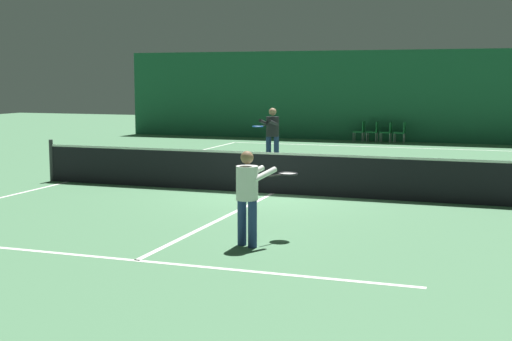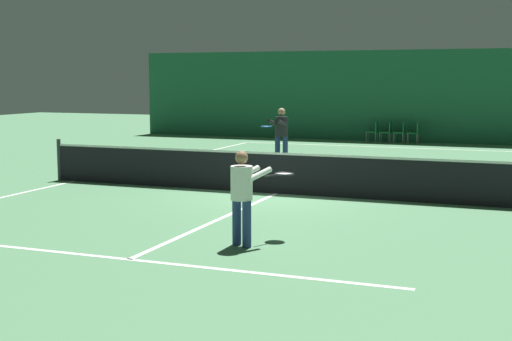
{
  "view_description": "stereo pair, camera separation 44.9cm",
  "coord_description": "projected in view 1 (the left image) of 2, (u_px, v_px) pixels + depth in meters",
  "views": [
    {
      "loc": [
        4.98,
        -15.33,
        2.63
      ],
      "look_at": [
        0.49,
        -2.53,
        0.86
      ],
      "focal_mm": 50.0,
      "sensor_mm": 36.0,
      "label": 1
    },
    {
      "loc": [
        5.4,
        -15.18,
        2.63
      ],
      "look_at": [
        0.49,
        -2.53,
        0.86
      ],
      "focal_mm": 50.0,
      "sensor_mm": 36.0,
      "label": 2
    }
  ],
  "objects": [
    {
      "name": "player_near",
      "position": [
        249.0,
        191.0,
        11.14
      ],
      "size": [
        0.86,
        1.3,
        1.51
      ],
      "rotation": [
        0.0,
        0.0,
        1.12
      ],
      "color": "navy",
      "rests_on": "ground"
    },
    {
      "name": "courtside_chair_2",
      "position": [
        388.0,
        131.0,
        29.18
      ],
      "size": [
        0.44,
        0.44,
        0.84
      ],
      "rotation": [
        0.0,
        0.0,
        -1.57
      ],
      "color": "#99999E",
      "rests_on": "ground"
    },
    {
      "name": "courtside_chair_1",
      "position": [
        374.0,
        130.0,
        29.36
      ],
      "size": [
        0.44,
        0.44,
        0.84
      ],
      "rotation": [
        0.0,
        0.0,
        -1.57
      ],
      "color": "#99999E",
      "rests_on": "ground"
    },
    {
      "name": "player_far",
      "position": [
        272.0,
        131.0,
        21.9
      ],
      "size": [
        0.54,
        1.41,
        1.72
      ],
      "rotation": [
        0.0,
        0.0,
        -1.7
      ],
      "color": "navy",
      "rests_on": "ground"
    },
    {
      "name": "tennis_net",
      "position": [
        273.0,
        171.0,
        16.25
      ],
      "size": [
        12.0,
        0.1,
        1.07
      ],
      "color": "black",
      "rests_on": "ground"
    },
    {
      "name": "courtside_chair_0",
      "position": [
        361.0,
        130.0,
        29.54
      ],
      "size": [
        0.44,
        0.44,
        0.84
      ],
      "rotation": [
        0.0,
        0.0,
        -1.57
      ],
      "color": "#99999E",
      "rests_on": "ground"
    },
    {
      "name": "court_line_service_near",
      "position": [
        136.0,
        260.0,
        10.33
      ],
      "size": [
        8.25,
        0.1,
        0.0
      ],
      "color": "white",
      "rests_on": "ground"
    },
    {
      "name": "courtside_chair_3",
      "position": [
        401.0,
        131.0,
        28.99
      ],
      "size": [
        0.44,
        0.44,
        0.84
      ],
      "rotation": [
        0.0,
        0.0,
        -1.57
      ],
      "color": "#99999E",
      "rests_on": "ground"
    },
    {
      "name": "court_line_sideline_left",
      "position": [
        67.0,
        182.0,
        18.12
      ],
      "size": [
        0.1,
        23.8,
        0.0
      ],
      "color": "white",
      "rests_on": "ground"
    },
    {
      "name": "court_line_centre",
      "position": [
        272.0,
        193.0,
        16.32
      ],
      "size": [
        0.1,
        12.8,
        0.0
      ],
      "color": "white",
      "rests_on": "ground"
    },
    {
      "name": "court_line_baseline_far",
      "position": [
        368.0,
        147.0,
        27.46
      ],
      "size": [
        11.0,
        0.1,
        0.0
      ],
      "color": "white",
      "rests_on": "ground"
    },
    {
      "name": "ground_plane",
      "position": [
        272.0,
        194.0,
        16.32
      ],
      "size": [
        60.0,
        60.0,
        0.0
      ],
      "primitive_type": "plane",
      "color": "#4C7F56"
    },
    {
      "name": "court_line_service_far",
      "position": [
        336.0,
        162.0,
        22.31
      ],
      "size": [
        8.25,
        0.1,
        0.0
      ],
      "color": "white",
      "rests_on": "ground"
    },
    {
      "name": "backdrop_curtain",
      "position": [
        380.0,
        96.0,
        29.65
      ],
      "size": [
        23.0,
        0.12,
        3.78
      ],
      "color": "#1E5B3D",
      "rests_on": "ground"
    }
  ]
}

